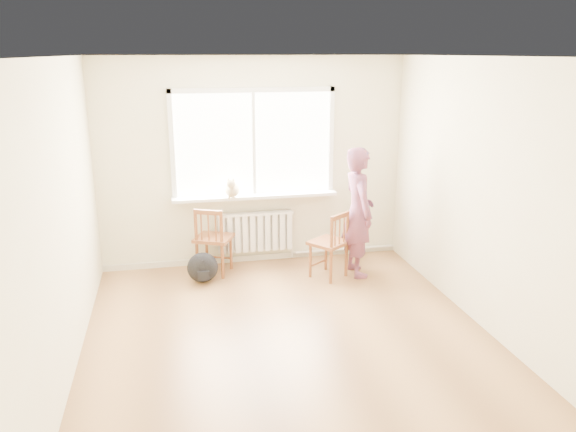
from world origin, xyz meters
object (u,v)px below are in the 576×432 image
person (358,212)px  cat (232,189)px  chair_left (212,241)px  chair_right (332,245)px  backpack (203,268)px

person → cat: person is taller
chair_left → cat: bearing=-121.3°
chair_left → cat: cat is taller
chair_right → chair_left: bearing=-53.1°
person → cat: (-1.51, 0.55, 0.25)m
chair_right → backpack: chair_right is taller
chair_right → backpack: bearing=-43.5°
chair_right → cat: bearing=-64.8°
person → backpack: size_ratio=4.30×
cat → person: bearing=-9.0°
cat → chair_right: bearing=-17.0°
chair_left → backpack: bearing=82.4°
chair_left → backpack: (-0.15, -0.24, -0.26)m
person → backpack: 2.05m
chair_right → cat: size_ratio=2.04×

